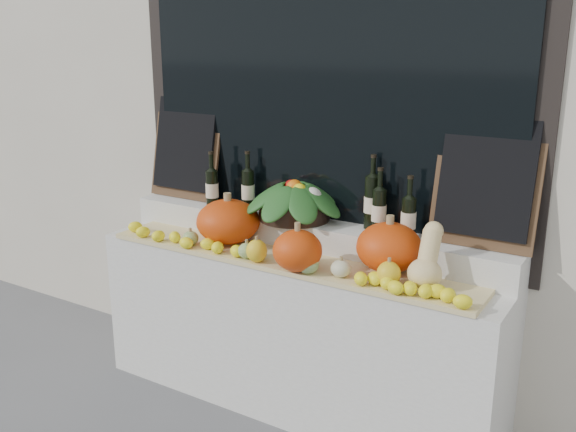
{
  "coord_description": "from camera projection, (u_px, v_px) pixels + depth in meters",
  "views": [
    {
      "loc": [
        1.67,
        -1.26,
        2.03
      ],
      "look_at": [
        0.0,
        1.45,
        1.12
      ],
      "focal_mm": 40.0,
      "sensor_mm": 36.0,
      "label": 1
    }
  ],
  "objects": [
    {
      "name": "decorative_gourds",
      "position": [
        297.0,
        259.0,
        3.16
      ],
      "size": [
        1.26,
        0.17,
        0.14
      ],
      "color": "#2F691F",
      "rests_on": "straw_bedding"
    },
    {
      "name": "produce_bowl",
      "position": [
        295.0,
        200.0,
        3.52
      ],
      "size": [
        0.6,
        0.6,
        0.23
      ],
      "color": "black",
      "rests_on": "rear_tier"
    },
    {
      "name": "chalkboard_left",
      "position": [
        186.0,
        146.0,
        3.95
      ],
      "size": [
        0.5,
        0.15,
        0.61
      ],
      "rotation": [
        -0.21,
        0.0,
        0.0
      ],
      "color": "#4C331E",
      "rests_on": "rear_tier"
    },
    {
      "name": "lemon_heap",
      "position": [
        271.0,
        258.0,
        3.23
      ],
      "size": [
        2.2,
        0.16,
        0.06
      ],
      "primitive_type": null,
      "color": "#FFF21A",
      "rests_on": "straw_bedding"
    },
    {
      "name": "rear_tier",
      "position": [
        309.0,
        234.0,
        3.54
      ],
      "size": [
        2.3,
        0.25,
        0.16
      ],
      "primitive_type": "cube",
      "color": "silver",
      "rests_on": "display_sill"
    },
    {
      "name": "wine_bottle_tall",
      "position": [
        372.0,
        202.0,
        3.34
      ],
      "size": [
        0.08,
        0.08,
        0.39
      ],
      "color": "black",
      "rests_on": "rear_tier"
    },
    {
      "name": "wine_bottle_near_right",
      "position": [
        379.0,
        210.0,
        3.28
      ],
      "size": [
        0.08,
        0.08,
        0.34
      ],
      "color": "black",
      "rests_on": "rear_tier"
    },
    {
      "name": "display_sill",
      "position": [
        295.0,
        330.0,
        3.56
      ],
      "size": [
        2.3,
        0.55,
        0.88
      ],
      "primitive_type": "cube",
      "color": "silver",
      "rests_on": "ground"
    },
    {
      "name": "wine_bottle_near_left",
      "position": [
        248.0,
        189.0,
        3.71
      ],
      "size": [
        0.08,
        0.08,
        0.34
      ],
      "color": "black",
      "rests_on": "rear_tier"
    },
    {
      "name": "butternut_squash",
      "position": [
        427.0,
        262.0,
        2.92
      ],
      "size": [
        0.16,
        0.21,
        0.3
      ],
      "color": "#EECF8C",
      "rests_on": "straw_bedding"
    },
    {
      "name": "pumpkin_right",
      "position": [
        389.0,
        247.0,
        3.12
      ],
      "size": [
        0.39,
        0.39,
        0.24
      ],
      "primitive_type": "ellipsoid",
      "rotation": [
        0.0,
        0.0,
        -0.27
      ],
      "color": "#D6430B",
      "rests_on": "straw_bedding"
    },
    {
      "name": "chalkboard_right",
      "position": [
        486.0,
        181.0,
        3.01
      ],
      "size": [
        0.5,
        0.15,
        0.61
      ],
      "rotation": [
        -0.21,
        0.0,
        0.0
      ],
      "color": "#4C331E",
      "rests_on": "rear_tier"
    },
    {
      "name": "wine_bottle_far_right",
      "position": [
        408.0,
        217.0,
        3.19
      ],
      "size": [
        0.08,
        0.08,
        0.32
      ],
      "color": "black",
      "rests_on": "rear_tier"
    },
    {
      "name": "straw_bedding",
      "position": [
        283.0,
        260.0,
        3.33
      ],
      "size": [
        2.1,
        0.32,
        0.02
      ],
      "primitive_type": "cube",
      "color": "tan",
      "rests_on": "display_sill"
    },
    {
      "name": "pumpkin_center",
      "position": [
        297.0,
        251.0,
        3.13
      ],
      "size": [
        0.28,
        0.28,
        0.21
      ],
      "primitive_type": "ellipsoid",
      "rotation": [
        0.0,
        0.0,
        -0.13
      ],
      "color": "#D6430B",
      "rests_on": "straw_bedding"
    },
    {
      "name": "wine_bottle_far_left",
      "position": [
        212.0,
        188.0,
        3.78
      ],
      "size": [
        0.08,
        0.08,
        0.33
      ],
      "color": "black",
      "rests_on": "rear_tier"
    },
    {
      "name": "pumpkin_left",
      "position": [
        228.0,
        221.0,
        3.54
      ],
      "size": [
        0.43,
        0.43,
        0.24
      ],
      "primitive_type": "ellipsoid",
      "rotation": [
        0.0,
        0.0,
        0.24
      ],
      "color": "#D6430B",
      "rests_on": "straw_bedding"
    }
  ]
}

